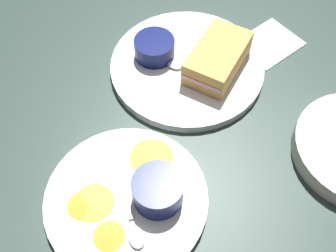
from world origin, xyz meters
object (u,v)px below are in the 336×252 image
Objects in this scene: plate_sandwich_main at (187,66)px; ramekin_dark_sauce at (154,47)px; plate_chips_companion at (126,199)px; ramekin_light_gravy at (158,190)px; spoon_by_gravy_ramekin at (134,229)px; sandwich_half_near at (218,58)px; spoon_by_dark_ramekin at (180,67)px.

ramekin_dark_sauce is at bearing -60.25° from plate_sandwich_main.
plate_sandwich_main is 27.37cm from plate_chips_companion.
spoon_by_gravy_ramekin is (5.58, 1.60, -1.97)cm from ramekin_light_gravy.
plate_sandwich_main is at bearing -51.25° from sandwich_half_near.
ramekin_dark_sauce is (6.35, -9.46, -0.47)cm from sandwich_half_near.
sandwich_half_near is 0.63× the size of plate_chips_companion.
ramekin_light_gravy is (18.61, 16.04, 1.97)cm from spoon_by_dark_ramekin.
ramekin_dark_sauce is (3.07, -5.38, 2.73)cm from plate_sandwich_main.
ramekin_light_gravy reaches higher than plate_chips_companion.
sandwich_half_near is 2.04× the size of ramekin_light_gravy.
plate_sandwich_main is 2.86× the size of spoon_by_gravy_ramekin.
ramekin_light_gravy reaches higher than spoon_by_gravy_ramekin.
plate_chips_companion is 5.13cm from spoon_by_gravy_ramekin.
sandwich_half_near reaches higher than spoon_by_gravy_ramekin.
ramekin_light_gravy is 6.13cm from spoon_by_gravy_ramekin.
ramekin_dark_sauce is at bearing -134.71° from spoon_by_gravy_ramekin.
plate_chips_companion is 5.59cm from ramekin_light_gravy.
ramekin_dark_sauce is at bearing -128.82° from ramekin_light_gravy.
sandwich_half_near reaches higher than plate_sandwich_main.
ramekin_light_gravy reaches higher than plate_sandwich_main.
sandwich_half_near reaches higher than ramekin_dark_sauce.
ramekin_dark_sauce reaches higher than plate_sandwich_main.
ramekin_dark_sauce is 32.62cm from spoon_by_gravy_ramekin.
plate_sandwich_main is 1.85× the size of sandwich_half_near.
plate_sandwich_main is at bearing 119.75° from ramekin_dark_sauce.
sandwich_half_near is at bearing -154.92° from spoon_by_gravy_ramekin.
spoon_by_gravy_ramekin is (29.27, 13.70, -2.04)cm from sandwich_half_near.
sandwich_half_near reaches higher than ramekin_light_gravy.
ramekin_dark_sauce is 0.99× the size of ramekin_light_gravy.
spoon_by_dark_ramekin is 24.65cm from ramekin_light_gravy.
plate_sandwich_main and plate_chips_companion have the same top height.
spoon_by_gravy_ramekin is at bearing 25.08° from sandwich_half_near.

